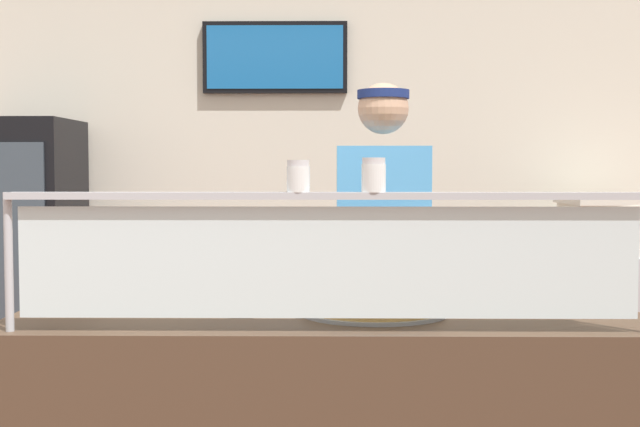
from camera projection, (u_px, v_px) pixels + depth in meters
shop_rear_unit at (329, 177)px, 4.99m from camera, size 6.39×0.13×2.70m
sneeze_guard at (327, 242)px, 2.32m from camera, size 1.82×0.06×0.39m
pizza_tray at (373, 308)px, 2.64m from camera, size 0.48×0.48×0.04m
pizza_server at (367, 302)px, 2.62m from camera, size 0.10×0.28×0.01m
parmesan_shaker at (298, 178)px, 2.31m from camera, size 0.06×0.06×0.09m
pepper_flake_shaker at (374, 177)px, 2.31m from camera, size 0.07×0.07×0.10m
worker_figure at (384, 266)px, 3.44m from camera, size 0.41×0.50×1.76m
drink_fridge at (18, 271)px, 4.59m from camera, size 0.62×0.62×1.68m
prep_shelf at (606, 340)px, 4.53m from camera, size 0.70×0.55×0.95m
pizza_box_stack at (608, 225)px, 4.49m from camera, size 0.49×0.48×0.31m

